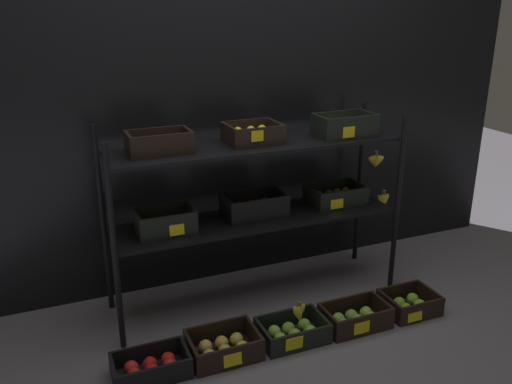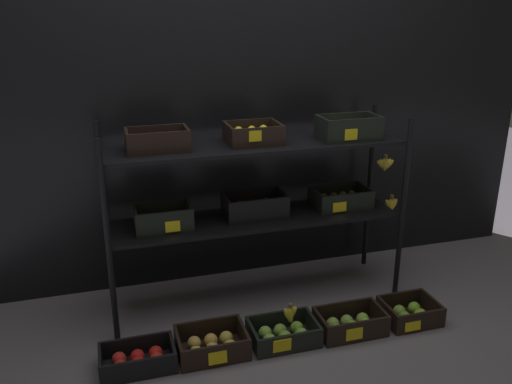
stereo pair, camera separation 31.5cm
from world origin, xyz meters
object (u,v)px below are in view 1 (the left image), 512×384
crate_ground_rightmost_apple_green (409,304)px  banana_bunch_loose (299,312)px  crate_ground_apple_green (292,332)px  crate_ground_apple_gold (224,347)px  crate_ground_right_apple_green (355,318)px  crate_ground_apple_red (151,367)px  display_rack (261,180)px

crate_ground_rightmost_apple_green → banana_bunch_loose: (-0.74, 0.01, 0.12)m
crate_ground_apple_green → banana_bunch_loose: bearing=-0.8°
crate_ground_apple_gold → crate_ground_right_apple_green: size_ratio=0.97×
crate_ground_right_apple_green → banana_bunch_loose: (-0.35, 0.02, 0.12)m
crate_ground_apple_red → crate_ground_right_apple_green: 1.17m
crate_ground_apple_red → crate_ground_rightmost_apple_green: size_ratio=1.21×
display_rack → crate_ground_rightmost_apple_green: display_rack is taller
crate_ground_right_apple_green → crate_ground_rightmost_apple_green: (0.38, 0.01, -0.00)m
display_rack → crate_ground_apple_red: (-0.81, -0.51, -0.72)m
display_rack → crate_ground_right_apple_green: display_rack is taller
crate_ground_apple_green → crate_ground_right_apple_green: size_ratio=0.97×
display_rack → crate_ground_right_apple_green: size_ratio=4.90×
banana_bunch_loose → display_rack: bearing=91.0°
crate_ground_apple_red → crate_ground_apple_gold: 0.39m
crate_ground_apple_green → crate_ground_right_apple_green: crate_ground_right_apple_green is taller
crate_ground_apple_green → crate_ground_rightmost_apple_green: crate_ground_rightmost_apple_green is taller
crate_ground_apple_gold → crate_ground_apple_green: size_ratio=1.00×
display_rack → banana_bunch_loose: display_rack is taller
crate_ground_right_apple_green → banana_bunch_loose: size_ratio=3.27×
crate_ground_apple_red → crate_ground_right_apple_green: bearing=-0.8°
display_rack → crate_ground_apple_green: size_ratio=5.03×
crate_ground_apple_gold → crate_ground_right_apple_green: (0.78, -0.03, 0.00)m
crate_ground_apple_gold → crate_ground_apple_green: bearing=-1.7°
crate_ground_apple_green → banana_bunch_loose: 0.13m
display_rack → crate_ground_apple_green: 0.88m
crate_ground_apple_green → crate_ground_rightmost_apple_green: size_ratio=1.18×
crate_ground_rightmost_apple_green → crate_ground_apple_gold: bearing=178.9°
crate_ground_apple_red → crate_ground_right_apple_green: (1.17, -0.02, 0.00)m
crate_ground_rightmost_apple_green → crate_ground_apple_green: bearing=179.1°
display_rack → crate_ground_apple_red: bearing=-147.7°
crate_ground_apple_gold → banana_bunch_loose: 0.45m
crate_ground_right_apple_green → crate_ground_rightmost_apple_green: bearing=1.1°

